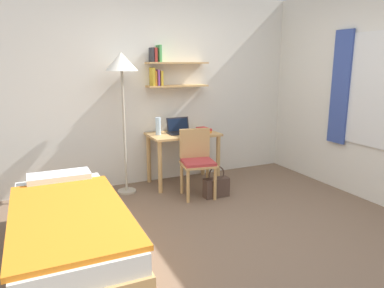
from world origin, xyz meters
TOP-DOWN VIEW (x-y plane):
  - ground_plane at (0.00, 0.00)m, footprint 5.28×5.28m
  - wall_back at (0.00, 2.02)m, footprint 4.40×0.27m
  - bed at (-1.49, 0.29)m, footprint 0.90×2.02m
  - desk at (0.18, 1.70)m, footprint 0.95×0.57m
  - desk_chair at (0.16, 1.19)m, footprint 0.48×0.46m
  - standing_lamp at (-0.64, 1.67)m, footprint 0.40×0.40m
  - laptop at (0.14, 1.73)m, footprint 0.33×0.22m
  - water_bottle at (-0.16, 1.74)m, footprint 0.07×0.07m
  - book_stack at (0.49, 1.68)m, footprint 0.18×0.24m
  - handbag at (0.35, 1.03)m, footprint 0.33×0.13m

SIDE VIEW (x-z plane):
  - ground_plane at x=0.00m, z-range 0.00..0.00m
  - handbag at x=0.35m, z-range -0.07..0.34m
  - bed at x=-1.49m, z-range -0.03..0.51m
  - desk_chair at x=0.16m, z-range 0.05..0.90m
  - desk at x=0.18m, z-range 0.22..0.94m
  - book_stack at x=0.49m, z-range 0.72..0.77m
  - laptop at x=0.14m, z-range 0.67..0.88m
  - water_bottle at x=-0.16m, z-range 0.72..0.95m
  - wall_back at x=0.00m, z-range 0.01..2.61m
  - standing_lamp at x=-0.64m, z-range 0.69..2.48m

